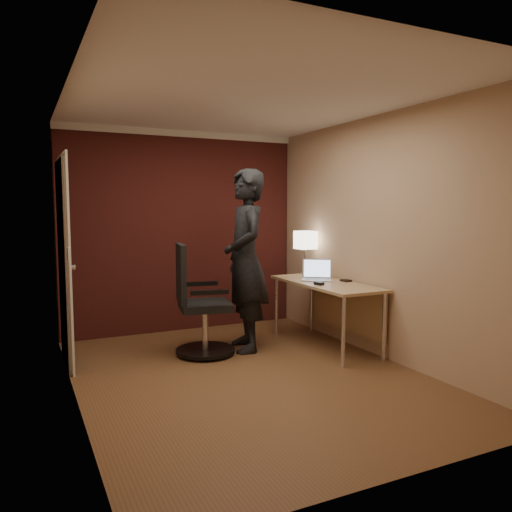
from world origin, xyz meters
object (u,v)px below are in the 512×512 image
mouse (319,283)px  person (246,260)px  desk (331,293)px  laptop (317,274)px  wallet (346,280)px  office_chair (198,308)px  desk_lamp (305,241)px

mouse → person: bearing=132.5°
desk → laptop: laptop is taller
mouse → wallet: bearing=-2.1°
office_chair → person: 0.72m
desk_lamp → wallet: (0.09, -0.72, -0.41)m
wallet → office_chair: (-1.61, 0.37, -0.23)m
desk_lamp → desk: bearing=-95.7°
desk_lamp → wallet: size_ratio=4.86×
mouse → person: (-0.66, 0.44, 0.24)m
office_chair → desk_lamp: bearing=13.2°
office_chair → mouse: bearing=-20.6°
wallet → person: (-1.07, 0.35, 0.24)m
mouse → desk_lamp: bearing=54.6°
office_chair → laptop: bearing=-4.8°
wallet → desk: bearing=160.6°
person → office_chair: bearing=-81.0°
desk → office_chair: bearing=167.9°
desk_lamp → person: size_ratio=0.27×
desk → wallet: bearing=-19.4°
wallet → office_chair: office_chair is taller
person → wallet: bearing=82.1°
mouse → laptop: bearing=47.4°
mouse → desk: bearing=15.2°
laptop → wallet: laptop is taller
desk_lamp → laptop: 0.61m
desk_lamp → office_chair: desk_lamp is taller
desk → wallet: 0.22m
desk_lamp → office_chair: 1.69m
desk → wallet: (0.16, -0.06, 0.14)m
laptop → desk: bearing=-70.5°
office_chair → person: (0.54, -0.01, 0.48)m
desk → office_chair: (-1.45, 0.31, -0.09)m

